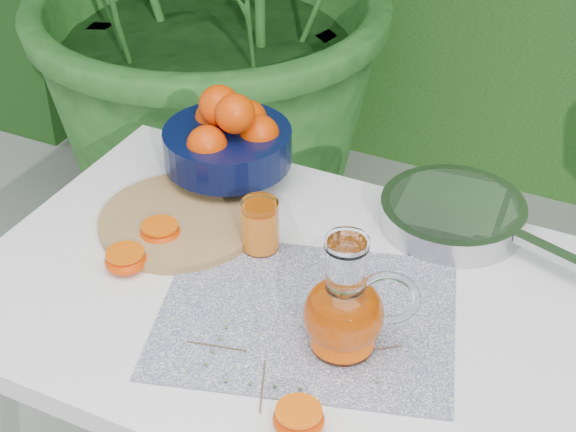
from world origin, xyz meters
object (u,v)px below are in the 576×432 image
at_px(fruit_bowl, 229,138).
at_px(saute_pan, 455,213).
at_px(cutting_board, 180,221).
at_px(white_table, 283,326).
at_px(juice_pitcher, 345,311).

bearing_deg(fruit_bowl, saute_pan, 4.84).
bearing_deg(cutting_board, fruit_bowl, 88.51).
distance_m(white_table, juice_pitcher, 0.22).
bearing_deg(cutting_board, juice_pitcher, -22.71).
height_order(white_table, saute_pan, saute_pan).
relative_size(white_table, saute_pan, 2.15).
relative_size(white_table, fruit_bowl, 3.64).
height_order(white_table, cutting_board, cutting_board).
xyz_separation_m(fruit_bowl, juice_pitcher, (0.38, -0.33, -0.02)).
relative_size(fruit_bowl, juice_pitcher, 1.41).
bearing_deg(juice_pitcher, fruit_bowl, 138.52).
bearing_deg(cutting_board, saute_pan, 25.77).
distance_m(cutting_board, fruit_bowl, 0.19).
bearing_deg(saute_pan, cutting_board, -154.23).
bearing_deg(white_table, fruit_bowl, 133.08).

